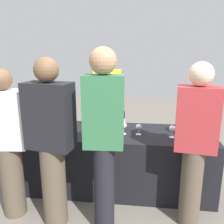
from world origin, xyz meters
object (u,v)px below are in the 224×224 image
(ice_bucket, at_px, (184,126))
(guest_0, at_px, (8,141))
(wine_bottle_3, at_px, (102,120))
(wine_glass_5, at_px, (172,129))
(guest_2, at_px, (104,135))
(wine_glass_0, at_px, (65,125))
(wine_glass_2, at_px, (92,128))
(wine_glass_3, at_px, (124,126))
(wine_glass_4, at_px, (139,127))
(wine_bottle_0, at_px, (40,119))
(wine_glass_1, at_px, (72,126))
(wine_bottle_2, at_px, (91,118))
(wine_bottle_1, at_px, (60,117))
(wine_bottle_4, at_px, (122,120))
(guest_3, at_px, (195,142))
(server_pouring, at_px, (108,106))
(guest_1, at_px, (51,140))

(ice_bucket, distance_m, guest_0, 1.98)
(wine_bottle_3, height_order, ice_bucket, wine_bottle_3)
(wine_glass_5, xyz_separation_m, guest_2, (-0.69, -0.64, 0.13))
(wine_glass_0, xyz_separation_m, wine_glass_2, (0.35, -0.08, -0.01))
(wine_glass_3, bearing_deg, wine_glass_4, 0.61)
(wine_bottle_0, bearing_deg, guest_2, -40.58)
(guest_2, bearing_deg, wine_glass_1, 125.17)
(wine_glass_4, bearing_deg, ice_bucket, 12.41)
(wine_bottle_2, relative_size, wine_glass_4, 2.60)
(wine_bottle_1, relative_size, wine_bottle_4, 1.02)
(wine_bottle_4, xyz_separation_m, guest_0, (-1.09, -0.77, -0.03))
(guest_0, bearing_deg, wine_glass_5, 11.46)
(wine_bottle_3, height_order, guest_3, guest_3)
(wine_glass_0, xyz_separation_m, wine_glass_1, (0.10, -0.05, 0.00))
(wine_bottle_0, distance_m, guest_0, 0.73)
(wine_bottle_3, distance_m, server_pouring, 0.57)
(wine_glass_1, xyz_separation_m, server_pouring, (0.32, 0.82, 0.07))
(wine_glass_4, bearing_deg, server_pouring, 122.52)
(wine_glass_2, distance_m, guest_2, 0.65)
(wine_bottle_3, relative_size, wine_glass_4, 2.33)
(ice_bucket, bearing_deg, wine_glass_4, -167.59)
(wine_glass_4, bearing_deg, wine_bottle_4, 140.52)
(wine_glass_1, bearing_deg, wine_bottle_1, 130.81)
(ice_bucket, distance_m, guest_3, 0.65)
(wine_bottle_0, bearing_deg, wine_bottle_2, 6.42)
(wine_glass_2, xyz_separation_m, wine_glass_4, (0.54, 0.11, -0.00))
(wine_bottle_4, bearing_deg, guest_2, -96.12)
(wine_glass_2, height_order, guest_2, guest_2)
(wine_glass_5, height_order, guest_1, guest_1)
(wine_bottle_0, distance_m, server_pouring, 1.01)
(wine_bottle_1, height_order, guest_0, guest_0)
(wine_glass_3, bearing_deg, wine_bottle_3, 148.64)
(wine_bottle_1, relative_size, wine_glass_0, 2.34)
(server_pouring, bearing_deg, ice_bucket, 147.27)
(wine_glass_1, height_order, guest_0, guest_0)
(wine_glass_0, xyz_separation_m, guest_2, (0.59, -0.66, 0.13))
(wine_glass_0, height_order, wine_glass_3, wine_glass_3)
(wine_bottle_1, distance_m, wine_glass_2, 0.59)
(wine_glass_1, bearing_deg, wine_bottle_2, 59.23)
(wine_bottle_0, bearing_deg, wine_glass_1, -23.79)
(guest_1, bearing_deg, guest_3, 15.80)
(wine_bottle_1, relative_size, wine_bottle_2, 0.97)
(guest_0, xyz_separation_m, guest_3, (1.84, 0.06, 0.06))
(wine_glass_1, height_order, wine_glass_2, wine_glass_1)
(wine_glass_1, xyz_separation_m, wine_glass_5, (1.18, 0.03, 0.00))
(guest_0, bearing_deg, guest_1, -15.80)
(wine_bottle_3, bearing_deg, wine_glass_5, -15.12)
(wine_bottle_0, xyz_separation_m, wine_bottle_3, (0.81, 0.04, -0.00))
(server_pouring, height_order, guest_1, server_pouring)
(guest_1, xyz_separation_m, guest_3, (1.35, 0.15, -0.01))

